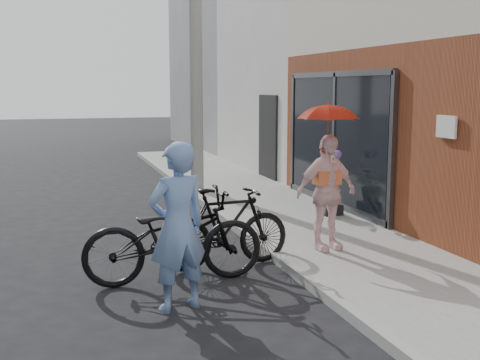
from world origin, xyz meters
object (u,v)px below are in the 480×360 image
utility_pole (196,31)px  officer (177,227)px  bike_right (226,227)px  bike_left (174,237)px  planter (330,209)px  kimono_woman (326,193)px

utility_pole → officer: (-1.78, -6.60, -2.60)m
officer → bike_right: size_ratio=1.01×
utility_pole → officer: utility_pole is taller
bike_left → planter: size_ratio=6.40×
bike_right → planter: bike_right is taller
officer → bike_left: size_ratio=0.83×
officer → bike_right: bearing=-140.1°
bike_right → kimono_woman: kimono_woman is taller
utility_pole → kimono_woman: bearing=-83.9°
kimono_woman → planter: 2.44m
utility_pole → planter: 4.89m
kimono_woman → bike_right: bearing=171.4°
bike_right → bike_left: bearing=112.3°
officer → kimono_woman: 2.68m
bike_right → officer: bearing=139.3°
kimono_woman → planter: size_ratio=4.70×
officer → planter: bearing=-150.7°
bike_right → planter: 3.29m
officer → bike_left: (0.13, 0.88, -0.33)m
bike_left → kimono_woman: size_ratio=1.36×
officer → planter: officer is taller
planter → utility_pole: bearing=117.1°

